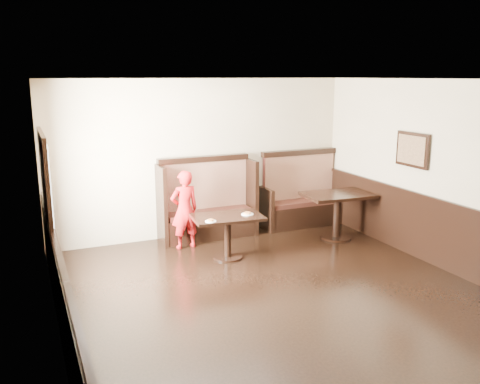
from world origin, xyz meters
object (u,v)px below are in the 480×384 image
booth_main (207,208)px  booth_neighbor (301,200)px  table_main (228,226)px  child (185,210)px  table_neighbor (337,205)px

booth_main → booth_neighbor: bearing=-0.1°
table_main → child: bearing=127.7°
table_main → child: 0.89m
table_main → table_neighbor: size_ratio=0.94×
table_neighbor → child: size_ratio=0.93×
booth_main → booth_neighbor: 1.95m
booth_neighbor → table_neighbor: (0.13, -1.02, 0.13)m
table_main → booth_main: bearing=91.6°
table_neighbor → table_main: bearing=-171.7°
table_neighbor → booth_main: bearing=157.9°
table_main → booth_neighbor: bearing=35.7°
booth_main → table_neighbor: (2.08, -1.02, 0.09)m
child → booth_neighbor: bearing=-175.1°
booth_main → table_main: size_ratio=1.52×
table_neighbor → child: 2.70m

